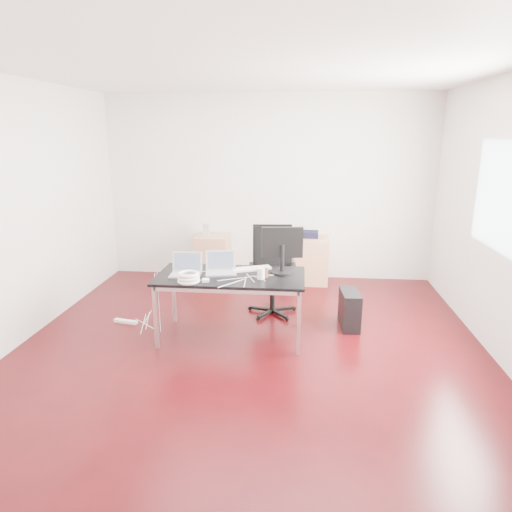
# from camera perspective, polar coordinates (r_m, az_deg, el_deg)

# --- Properties ---
(room_shell) EXTENTS (5.00, 5.00, 5.00)m
(room_shell) POSITION_cam_1_polar(r_m,az_deg,el_deg) (4.60, -0.21, 4.86)
(room_shell) COLOR #330509
(room_shell) RESTS_ON ground
(desk) EXTENTS (1.60, 0.80, 0.73)m
(desk) POSITION_cam_1_polar(r_m,az_deg,el_deg) (4.98, -3.16, -2.97)
(desk) COLOR black
(desk) RESTS_ON ground
(office_chair) EXTENTS (0.52, 0.54, 1.08)m
(office_chair) POSITION_cam_1_polar(r_m,az_deg,el_deg) (5.75, 2.07, -1.21)
(office_chair) COLOR black
(office_chair) RESTS_ON ground
(filing_cabinet_left) EXTENTS (0.50, 0.50, 0.70)m
(filing_cabinet_left) POSITION_cam_1_polar(r_m,az_deg,el_deg) (7.11, -5.42, -0.18)
(filing_cabinet_left) COLOR tan
(filing_cabinet_left) RESTS_ON ground
(filing_cabinet_right) EXTENTS (0.50, 0.50, 0.70)m
(filing_cabinet_right) POSITION_cam_1_polar(r_m,az_deg,el_deg) (6.99, 6.89, -0.50)
(filing_cabinet_right) COLOR tan
(filing_cabinet_right) RESTS_ON ground
(pc_tower) EXTENTS (0.23, 0.46, 0.44)m
(pc_tower) POSITION_cam_1_polar(r_m,az_deg,el_deg) (5.50, 11.61, -6.55)
(pc_tower) COLOR black
(pc_tower) RESTS_ON ground
(wastebasket) EXTENTS (0.27, 0.27, 0.28)m
(wastebasket) POSITION_cam_1_polar(r_m,az_deg,el_deg) (7.07, 2.98, -2.00)
(wastebasket) COLOR black
(wastebasket) RESTS_ON ground
(power_strip) EXTENTS (0.31, 0.12, 0.04)m
(power_strip) POSITION_cam_1_polar(r_m,az_deg,el_deg) (5.79, -15.97, -7.87)
(power_strip) COLOR white
(power_strip) RESTS_ON ground
(laptop_left) EXTENTS (0.34, 0.27, 0.23)m
(laptop_left) POSITION_cam_1_polar(r_m,az_deg,el_deg) (5.02, -8.74, -1.68)
(laptop_left) COLOR silver
(laptop_left) RESTS_ON desk
(laptop_right) EXTENTS (0.37, 0.32, 0.23)m
(laptop_right) POSITION_cam_1_polar(r_m,az_deg,el_deg) (5.03, -4.44, -1.50)
(laptop_right) COLOR silver
(laptop_right) RESTS_ON desk
(monitor) EXTENTS (0.45, 0.26, 0.51)m
(monitor) POSITION_cam_1_polar(r_m,az_deg,el_deg) (4.99, 3.30, 1.07)
(monitor) COLOR black
(monitor) RESTS_ON desk
(keyboard) EXTENTS (0.46, 0.30, 0.02)m
(keyboard) POSITION_cam_1_polar(r_m,az_deg,el_deg) (5.14, -0.55, -1.61)
(keyboard) COLOR white
(keyboard) RESTS_ON desk
(cup_white) EXTENTS (0.09, 0.09, 0.12)m
(cup_white) POSITION_cam_1_polar(r_m,az_deg,el_deg) (4.81, 0.63, -2.20)
(cup_white) COLOR white
(cup_white) RESTS_ON desk
(cup_brown) EXTENTS (0.10, 0.10, 0.10)m
(cup_brown) POSITION_cam_1_polar(r_m,az_deg,el_deg) (4.87, 1.05, -2.12)
(cup_brown) COLOR #532A1C
(cup_brown) RESTS_ON desk
(cable_coil) EXTENTS (0.24, 0.24, 0.11)m
(cable_coil) POSITION_cam_1_polar(r_m,az_deg,el_deg) (4.75, -8.43, -2.67)
(cable_coil) COLOR white
(cable_coil) RESTS_ON desk
(power_adapter) EXTENTS (0.08, 0.08, 0.03)m
(power_adapter) POSITION_cam_1_polar(r_m,az_deg,el_deg) (4.77, -6.32, -3.04)
(power_adapter) COLOR white
(power_adapter) RESTS_ON desk
(speaker) EXTENTS (0.10, 0.09, 0.18)m
(speaker) POSITION_cam_1_polar(r_m,az_deg,el_deg) (7.02, -6.21, 3.28)
(speaker) COLOR #9E9E9E
(speaker) RESTS_ON filing_cabinet_left
(navy_garment) EXTENTS (0.31, 0.25, 0.09)m
(navy_garment) POSITION_cam_1_polar(r_m,az_deg,el_deg) (6.92, 6.54, 2.73)
(navy_garment) COLOR black
(navy_garment) RESTS_ON filing_cabinet_right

